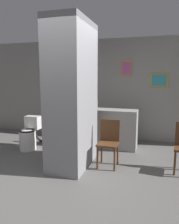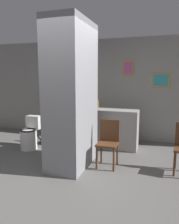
% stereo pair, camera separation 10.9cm
% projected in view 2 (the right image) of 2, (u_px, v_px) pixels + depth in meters
% --- Properties ---
extents(ground_plane, '(14.00, 14.00, 0.00)m').
position_uv_depth(ground_plane, '(58.00, 177.00, 3.60)').
color(ground_plane, '#5B5956').
extents(wall_back, '(8.00, 0.09, 2.60)m').
position_uv_depth(wall_back, '(102.00, 89.00, 5.85)').
color(wall_back, gray).
rests_on(wall_back, ground_plane).
extents(pillar_center, '(0.65, 1.17, 2.60)m').
position_uv_depth(pillar_center, '(72.00, 96.00, 3.93)').
color(pillar_center, gray).
rests_on(pillar_center, ground_plane).
extents(counter_shelf, '(1.35, 0.44, 0.90)m').
position_uv_depth(counter_shelf, '(108.00, 129.00, 5.06)').
color(counter_shelf, gray).
rests_on(counter_shelf, ground_plane).
extents(toilet, '(0.37, 0.53, 0.73)m').
position_uv_depth(toilet, '(30.00, 135.00, 4.99)').
color(toilet, white).
rests_on(toilet, ground_plane).
extents(chair_near_pillar, '(0.36, 0.36, 0.85)m').
position_uv_depth(chair_near_pillar, '(108.00, 141.00, 4.00)').
color(chair_near_pillar, '#4C2D19').
rests_on(chair_near_pillar, ground_plane).
extents(bicycle, '(1.55, 0.42, 0.68)m').
position_uv_depth(bicycle, '(63.00, 131.00, 5.26)').
color(bicycle, black).
rests_on(bicycle, ground_plane).
extents(bottle_tall, '(0.07, 0.07, 0.31)m').
position_uv_depth(bottle_tall, '(97.00, 104.00, 5.05)').
color(bottle_tall, olive).
rests_on(bottle_tall, counter_shelf).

